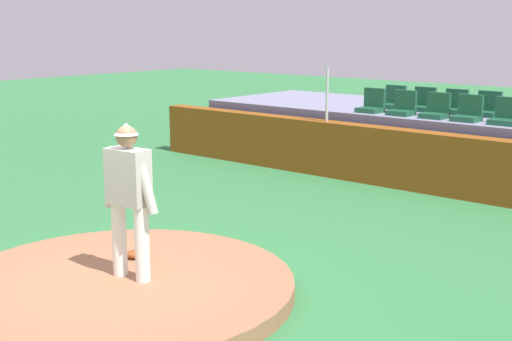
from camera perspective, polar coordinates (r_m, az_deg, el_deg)
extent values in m
plane|color=#31763F|center=(8.33, -11.09, -10.06)|extent=(60.00, 60.00, 0.00)
cylinder|color=#986545|center=(8.29, -11.12, -9.45)|extent=(4.06, 4.06, 0.19)
cylinder|color=white|center=(8.28, -11.19, -5.53)|extent=(0.17, 0.17, 0.89)
cylinder|color=white|center=(8.04, -9.37, -5.99)|extent=(0.17, 0.17, 0.89)
cube|color=#B7B2A8|center=(7.96, -10.49, -0.51)|extent=(0.53, 0.32, 0.64)
cylinder|color=#B7B2A8|center=(8.15, -11.82, -0.54)|extent=(0.23, 0.14, 0.73)
cylinder|color=#B7B2A8|center=(7.79, -9.09, -1.01)|extent=(0.33, 0.15, 0.72)
sphere|color=#8C6647|center=(7.87, -10.62, 2.78)|extent=(0.25, 0.25, 0.25)
cone|color=#B7B2A8|center=(7.86, -10.65, 3.40)|extent=(0.31, 0.31, 0.13)
sphere|color=white|center=(8.60, -11.33, -7.71)|extent=(0.07, 0.07, 0.07)
ellipsoid|color=brown|center=(8.93, -9.75, -6.80)|extent=(0.33, 0.36, 0.11)
cube|color=brown|center=(13.47, 12.55, 0.87)|extent=(12.91, 0.40, 1.13)
cylinder|color=silver|center=(14.29, 5.88, 6.23)|extent=(0.06, 0.06, 1.09)
cube|color=gray|center=(15.35, 16.28, 2.28)|extent=(11.42, 3.39, 1.27)
cube|color=#1B5337|center=(14.78, 9.36, 4.94)|extent=(0.48, 0.44, 0.10)
cube|color=#1B5337|center=(14.90, 9.75, 5.95)|extent=(0.48, 0.08, 0.40)
cube|color=#1B5337|center=(14.43, 11.84, 4.67)|extent=(0.48, 0.44, 0.10)
cube|color=#1B5337|center=(14.56, 12.22, 5.71)|extent=(0.48, 0.08, 0.40)
cube|color=#1B5337|center=(14.11, 14.45, 4.39)|extent=(0.48, 0.44, 0.10)
cube|color=#1B5337|center=(14.24, 14.82, 5.45)|extent=(0.48, 0.08, 0.40)
cube|color=#1B5337|center=(13.83, 16.91, 4.11)|extent=(0.48, 0.44, 0.10)
cube|color=#1B5337|center=(13.97, 17.27, 5.19)|extent=(0.48, 0.08, 0.40)
cube|color=#1B5337|center=(13.57, 19.73, 3.78)|extent=(0.48, 0.44, 0.10)
cube|color=#1B5337|center=(13.71, 20.07, 4.89)|extent=(0.48, 0.08, 0.40)
cube|color=#1B5337|center=(15.56, 11.11, 5.22)|extent=(0.48, 0.44, 0.10)
cube|color=#1B5337|center=(15.69, 11.47, 6.18)|extent=(0.48, 0.08, 0.40)
cube|color=#1B5337|center=(15.26, 13.45, 4.99)|extent=(0.48, 0.44, 0.10)
cube|color=#1B5337|center=(15.40, 13.80, 5.96)|extent=(0.48, 0.08, 0.40)
cube|color=#1B5337|center=(14.93, 15.90, 4.71)|extent=(0.48, 0.44, 0.10)
cube|color=#1B5337|center=(15.07, 16.24, 5.71)|extent=(0.48, 0.08, 0.40)
cube|color=#1B5337|center=(14.69, 18.39, 4.45)|extent=(0.48, 0.44, 0.10)
cube|color=#1B5337|center=(14.83, 18.72, 5.46)|extent=(0.48, 0.08, 0.40)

